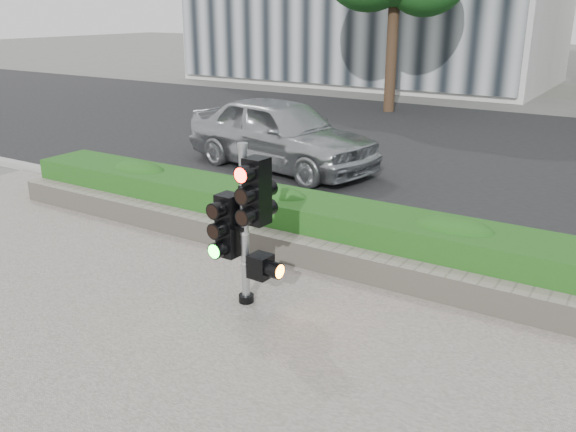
{
  "coord_description": "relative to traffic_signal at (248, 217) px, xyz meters",
  "views": [
    {
      "loc": [
        3.59,
        -4.67,
        3.34
      ],
      "look_at": [
        0.26,
        0.6,
        1.2
      ],
      "focal_mm": 38.0,
      "sensor_mm": 36.0,
      "label": 1
    }
  ],
  "objects": [
    {
      "name": "ground",
      "position": [
        0.27,
        -0.59,
        -1.09
      ],
      "size": [
        120.0,
        120.0,
        0.0
      ],
      "primitive_type": "plane",
      "color": "#51514C",
      "rests_on": "ground"
    },
    {
      "name": "road",
      "position": [
        0.27,
        9.41,
        -1.08
      ],
      "size": [
        60.0,
        13.0,
        0.02
      ],
      "primitive_type": "cube",
      "color": "black",
      "rests_on": "ground"
    },
    {
      "name": "curb",
      "position": [
        0.27,
        2.56,
        -1.03
      ],
      "size": [
        60.0,
        0.25,
        0.12
      ],
      "primitive_type": "cube",
      "color": "gray",
      "rests_on": "ground"
    },
    {
      "name": "stone_wall",
      "position": [
        0.27,
        1.31,
        -0.89
      ],
      "size": [
        12.0,
        0.32,
        0.34
      ],
      "primitive_type": "cube",
      "color": "gray",
      "rests_on": "sidewalk"
    },
    {
      "name": "hedge",
      "position": [
        0.27,
        1.96,
        -0.72
      ],
      "size": [
        12.0,
        1.0,
        0.68
      ],
      "primitive_type": "cube",
      "color": "#307F27",
      "rests_on": "sidewalk"
    },
    {
      "name": "traffic_signal",
      "position": [
        0.0,
        0.0,
        0.0
      ],
      "size": [
        0.67,
        0.49,
        1.91
      ],
      "rotation": [
        0.0,
        0.0,
        -0.05
      ],
      "color": "black",
      "rests_on": "sidewalk"
    },
    {
      "name": "car_silver",
      "position": [
        -3.15,
        5.55,
        -0.3
      ],
      "size": [
        4.74,
        2.57,
        1.53
      ],
      "primitive_type": "imported",
      "rotation": [
        0.0,
        0.0,
        1.39
      ],
      "color": "#9DA0A4",
      "rests_on": "road"
    }
  ]
}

